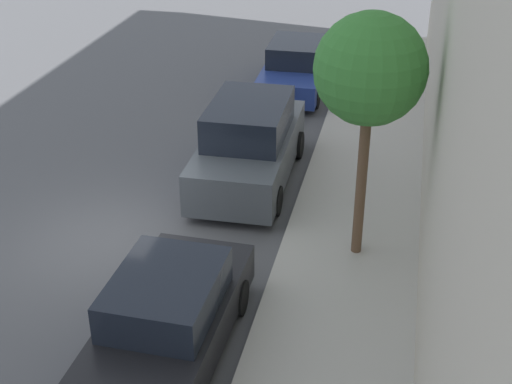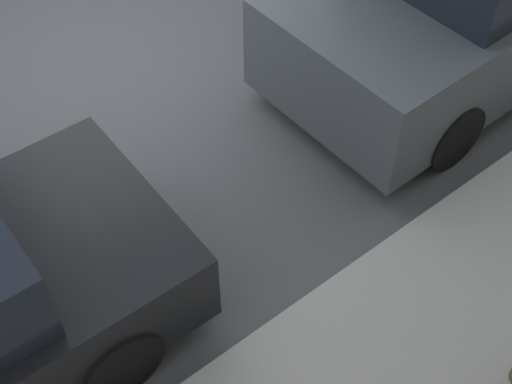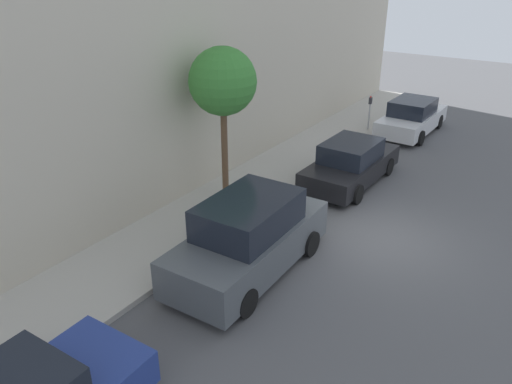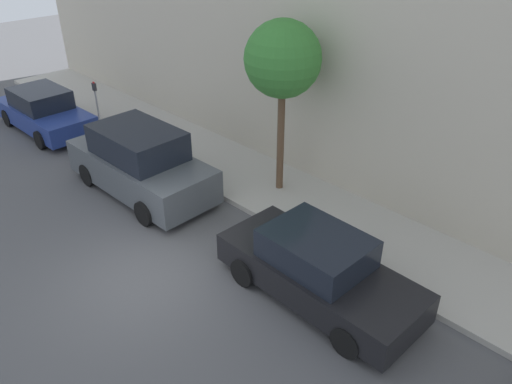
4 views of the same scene
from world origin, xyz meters
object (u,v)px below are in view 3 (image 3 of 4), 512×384
object	(u,v)px
street_tree	(223,82)
parked_sedan_second	(351,164)
parked_suv_third	(249,238)
parked_sedan_nearest	(412,117)
parking_meter_near	(370,109)

from	to	relation	value
street_tree	parked_sedan_second	bearing A→B (deg)	-126.82
parked_sedan_second	street_tree	xyz separation A→B (m)	(2.69, 3.60, 3.14)
parked_sedan_second	street_tree	distance (m)	5.48
parked_sedan_second	parked_suv_third	bearing A→B (deg)	91.15
parked_sedan_nearest	parked_suv_third	world-z (taller)	parked_suv_third
parked_sedan_second	parking_meter_near	xyz separation A→B (m)	(1.64, -5.67, 0.33)
parked_suv_third	street_tree	distance (m)	4.94
street_tree	parking_meter_near	bearing A→B (deg)	-96.47
parked_sedan_second	street_tree	bearing A→B (deg)	53.18
parking_meter_near	parked_sedan_nearest	bearing A→B (deg)	-150.56
parked_sedan_second	parked_suv_third	world-z (taller)	parked_suv_third
parking_meter_near	street_tree	size ratio (longest dim) A/B	0.31
parked_sedan_nearest	street_tree	xyz separation A→B (m)	(2.69, 10.19, 3.14)
parked_suv_third	street_tree	size ratio (longest dim) A/B	1.02
parked_sedan_nearest	parking_meter_near	distance (m)	1.91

